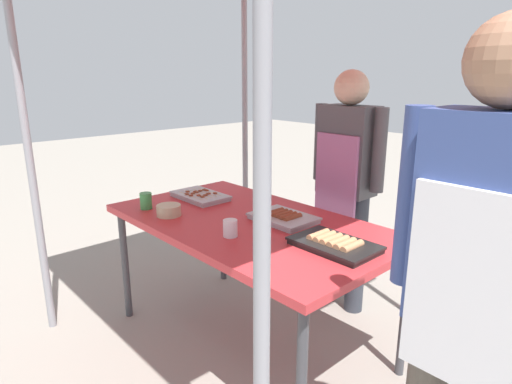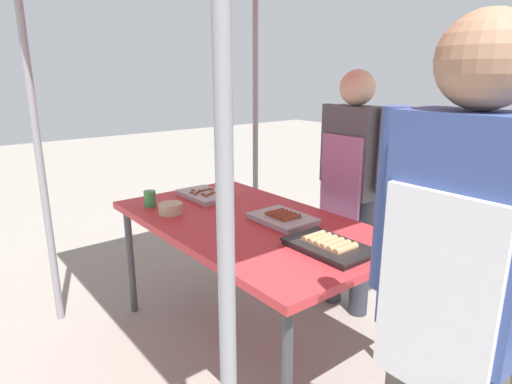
% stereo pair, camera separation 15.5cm
% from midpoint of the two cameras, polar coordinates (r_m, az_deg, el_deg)
% --- Properties ---
extents(ground_plane, '(18.00, 18.00, 0.00)m').
position_cam_midpoint_polar(ground_plane, '(2.69, -2.58, -19.04)').
color(ground_plane, gray).
extents(stall_table, '(1.60, 0.90, 0.75)m').
position_cam_midpoint_polar(stall_table, '(2.37, -2.78, -4.97)').
color(stall_table, '#C63338').
rests_on(stall_table, ground).
extents(tray_grilled_sausages, '(0.34, 0.24, 0.05)m').
position_cam_midpoint_polar(tray_grilled_sausages, '(2.33, 1.72, -3.40)').
color(tray_grilled_sausages, '#ADADB2').
rests_on(tray_grilled_sausages, stall_table).
extents(tray_meat_skewers, '(0.37, 0.23, 0.04)m').
position_cam_midpoint_polar(tray_meat_skewers, '(2.78, -8.98, -0.54)').
color(tray_meat_skewers, '#ADADB2').
rests_on(tray_meat_skewers, stall_table).
extents(tray_pork_links, '(0.39, 0.25, 0.05)m').
position_cam_midpoint_polar(tray_pork_links, '(1.99, 8.13, -6.82)').
color(tray_pork_links, black).
rests_on(tray_pork_links, stall_table).
extents(condiment_bowl, '(0.14, 0.14, 0.06)m').
position_cam_midpoint_polar(condiment_bowl, '(2.48, -13.20, -2.38)').
color(condiment_bowl, '#BFB28C').
rests_on(condiment_bowl, stall_table).
extents(drink_cup_near_edge, '(0.07, 0.07, 0.08)m').
position_cam_midpoint_polar(drink_cup_near_edge, '(2.12, -5.52, -4.79)').
color(drink_cup_near_edge, white).
rests_on(drink_cup_near_edge, stall_table).
extents(drink_cup_by_wok, '(0.07, 0.07, 0.10)m').
position_cam_midpoint_polar(drink_cup_by_wok, '(2.63, -15.95, -1.15)').
color(drink_cup_by_wok, '#3F994C').
rests_on(drink_cup_by_wok, stall_table).
extents(vendor_woman, '(0.52, 0.23, 1.54)m').
position_cam_midpoint_polar(vendor_woman, '(2.77, 10.24, 2.38)').
color(vendor_woman, '#333842').
rests_on(vendor_woman, ground).
extents(customer_nearby, '(0.52, 0.23, 1.66)m').
position_cam_midpoint_polar(customer_nearby, '(1.29, 24.43, -10.43)').
color(customer_nearby, '#595147').
rests_on(customer_nearby, ground).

